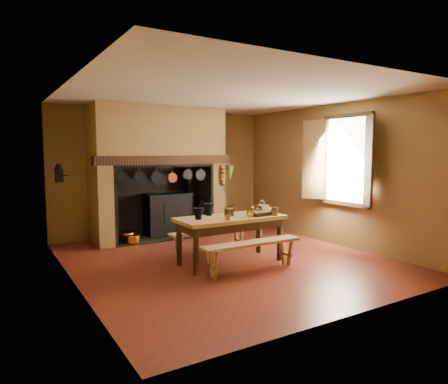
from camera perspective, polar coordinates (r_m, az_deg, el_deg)
name	(u,v)px	position (r m, az deg, el deg)	size (l,w,h in m)	color
floor	(227,260)	(6.99, 0.39, -9.64)	(5.50, 5.50, 0.00)	maroon
ceiling	(227,95)	(6.81, 0.41, 13.73)	(5.50, 5.50, 0.00)	silver
back_wall	(164,172)	(9.21, -8.61, 2.85)	(5.00, 0.02, 2.80)	brown
wall_left	(72,185)	(5.85, -20.95, 0.90)	(0.02, 5.50, 2.80)	brown
wall_right	(332,175)	(8.34, 15.21, 2.42)	(0.02, 5.50, 2.80)	brown
wall_front	(357,193)	(4.65, 18.43, -0.18)	(5.00, 0.02, 2.80)	brown
chimney_breast	(158,154)	(8.68, -9.36, 5.39)	(2.95, 0.96, 2.80)	brown
iron_range	(168,214)	(9.01, -8.03, -3.06)	(1.12, 0.55, 1.60)	black
hearth_pans	(127,238)	(8.52, -13.66, -6.34)	(0.51, 0.62, 0.20)	orange
hanging_pans	(166,176)	(8.21, -8.27, 2.23)	(1.92, 0.29, 0.27)	black
onion_string	(223,176)	(8.80, -0.16, 2.33)	(0.12, 0.10, 0.46)	#9B631C
herb_bunch	(230,173)	(8.90, 0.84, 2.69)	(0.20, 0.20, 0.35)	#5F6730
window	(343,160)	(7.94, 16.61, 4.39)	(0.39, 1.75, 1.76)	white
wall_coffee_mill	(59,172)	(7.38, -22.52, 2.68)	(0.23, 0.16, 0.31)	black
work_table	(231,224)	(6.68, 0.94, -4.57)	(1.81, 0.80, 0.78)	tan
bench_front	(252,249)	(6.24, 3.98, -8.17)	(1.69, 0.30, 0.48)	tan
bench_back	(210,236)	(7.34, -2.02, -6.28)	(1.55, 0.27, 0.44)	tan
mortar_large	(209,209)	(6.77, -2.19, -2.39)	(0.20, 0.20, 0.34)	black
mortar_small	(198,213)	(6.38, -3.66, -2.99)	(0.18, 0.18, 0.31)	black
coffee_grinder	(229,212)	(6.71, 0.73, -2.84)	(0.16, 0.12, 0.18)	#342310
brass_mug_a	(228,218)	(6.24, 0.51, -3.71)	(0.08, 0.08, 0.09)	orange
brass_mug_b	(228,212)	(6.85, 0.64, -2.92)	(0.07, 0.07, 0.08)	orange
mixing_bowl	(262,209)	(7.20, 5.47, -2.49)	(0.35, 0.35, 0.09)	beige
stoneware_crock	(275,211)	(6.82, 7.25, -2.75)	(0.11, 0.11, 0.14)	brown
glass_jar	(265,208)	(7.16, 5.86, -2.35)	(0.08, 0.08, 0.13)	beige
wicker_basket	(261,208)	(7.12, 5.37, -2.34)	(0.27, 0.23, 0.22)	#4F3017
wooden_tray	(260,214)	(6.80, 5.14, -3.08)	(0.37, 0.26, 0.06)	#342310
brass_cup	(251,214)	(6.61, 3.87, -3.14)	(0.13, 0.13, 0.10)	orange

